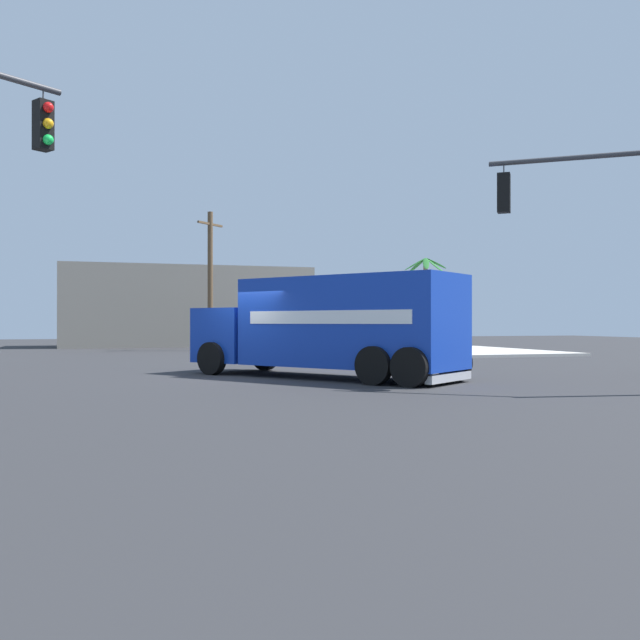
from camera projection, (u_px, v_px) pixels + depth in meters
name	position (u px, v px, depth m)	size (l,w,h in m)	color
ground_plane	(250.00, 376.00, 20.18)	(100.00, 100.00, 0.00)	#2B2B2D
sidewalk_corner_far	(437.00, 351.00, 35.84)	(10.71, 10.71, 0.14)	beige
delivery_truck	(329.00, 326.00, 19.74)	(7.03, 8.26, 2.88)	#1438AD
traffic_light_primary	(617.00, 228.00, 15.65)	(3.56, 2.71, 5.70)	#38383D
vending_machine_red	(414.00, 333.00, 33.32)	(1.13, 1.17, 1.85)	#0F38B2
palm_tree_far	(426.00, 287.00, 39.26)	(2.61, 2.50, 5.21)	#7A6647
utility_pole	(210.00, 279.00, 39.11)	(1.66, 1.62, 7.94)	brown
building_backdrop	(188.00, 307.00, 46.40)	(16.24, 6.00, 5.31)	gray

